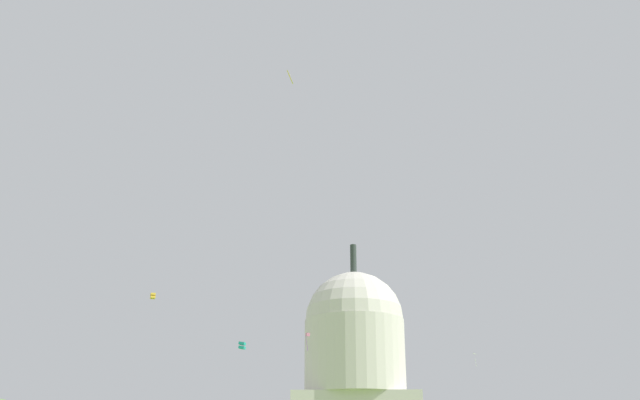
# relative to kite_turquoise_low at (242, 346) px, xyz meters

# --- Properties ---
(kite_turquoise_low) EXTENTS (0.80, 0.78, 0.84)m
(kite_turquoise_low) POSITION_rel_kite_turquoise_low_xyz_m (0.00, 0.00, 0.00)
(kite_turquoise_low) COLOR teal
(kite_white_mid) EXTENTS (1.18, 1.28, 2.23)m
(kite_white_mid) POSITION_rel_kite_turquoise_low_xyz_m (38.89, 72.94, 9.84)
(kite_white_mid) COLOR white
(kite_pink_mid) EXTENTS (0.96, 0.97, 3.81)m
(kite_pink_mid) POSITION_rel_kite_turquoise_low_xyz_m (4.17, 72.69, 14.44)
(kite_pink_mid) COLOR pink
(kite_yellow_high) EXTENTS (0.52, 0.98, 1.10)m
(kite_yellow_high) POSITION_rel_kite_turquoise_low_xyz_m (6.66, -25.66, 18.96)
(kite_yellow_high) COLOR yellow
(kite_gold_mid) EXTENTS (1.10, 1.12, 0.99)m
(kite_gold_mid) POSITION_rel_kite_turquoise_low_xyz_m (-22.26, 47.16, 16.82)
(kite_gold_mid) COLOR gold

